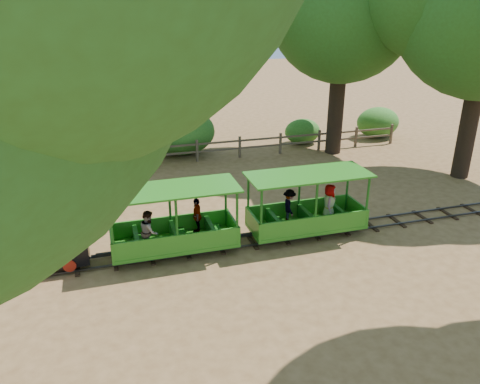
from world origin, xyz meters
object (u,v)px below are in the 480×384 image
object	(u,v)px
carriage_rear	(307,211)
fence	(219,147)
locomotive	(36,218)
carriage_front	(172,229)

from	to	relation	value
carriage_rear	fence	distance (m)	8.02
locomotive	carriage_rear	size ratio (longest dim) A/B	0.74
locomotive	fence	xyz separation A→B (m)	(6.82, 7.94, -0.98)
carriage_front	carriage_rear	bearing A→B (deg)	0.64
locomotive	carriage_rear	bearing A→B (deg)	-0.28
locomotive	carriage_rear	xyz separation A→B (m)	(7.60, -0.04, -0.77)
locomotive	carriage_rear	world-z (taller)	locomotive
carriage_front	fence	world-z (taller)	carriage_front
locomotive	fence	distance (m)	10.52
fence	carriage_rear	bearing A→B (deg)	-84.45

